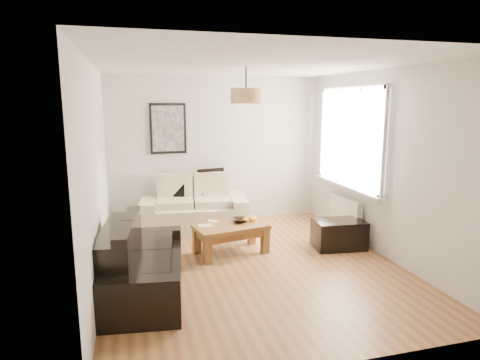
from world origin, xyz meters
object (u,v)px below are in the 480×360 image
object	(u,v)px
loveseat_cream	(194,204)
ottoman	(339,234)
sofa_leather	(142,260)
coffee_table	(231,239)

from	to	relation	value
loveseat_cream	ottoman	distance (m)	2.46
sofa_leather	coffee_table	world-z (taller)	sofa_leather
loveseat_cream	coffee_table	size ratio (longest dim) A/B	1.73
sofa_leather	coffee_table	size ratio (longest dim) A/B	1.74
sofa_leather	loveseat_cream	bearing A→B (deg)	-15.63
loveseat_cream	sofa_leather	distance (m)	2.41
sofa_leather	coffee_table	xyz separation A→B (m)	(1.27, 0.94, -0.18)
sofa_leather	coffee_table	bearing A→B (deg)	-46.16
sofa_leather	ottoman	size ratio (longest dim) A/B	2.41
loveseat_cream	ottoman	bearing A→B (deg)	-30.33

